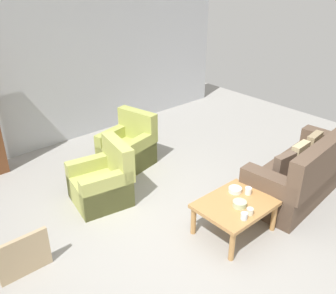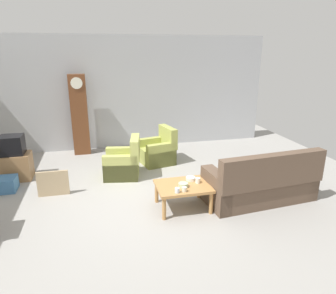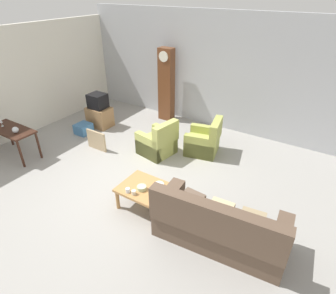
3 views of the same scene
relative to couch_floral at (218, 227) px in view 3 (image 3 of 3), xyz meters
name	(u,v)px [view 3 (image 3 of 3)]	position (x,y,z in m)	size (l,w,h in m)	color
ground_plane	(139,183)	(-2.09, 0.58, -0.36)	(10.40, 10.40, 0.00)	#999691
garage_door_wall	(214,72)	(-2.09, 4.18, 1.24)	(8.40, 0.16, 3.20)	#ADAFB5
pegboard_wall_left	(22,82)	(-6.29, 0.98, 1.08)	(0.12, 6.40, 2.88)	silver
couch_floral	(218,227)	(0.00, 0.00, 0.00)	(2.17, 1.06, 1.04)	brown
armchair_olive_near	(158,143)	(-2.43, 1.83, -0.05)	(0.91, 0.89, 0.92)	tan
armchair_olive_far	(204,142)	(-1.48, 2.51, -0.05)	(0.94, 0.91, 0.92)	#A6AD53
coffee_table_wood	(145,190)	(-1.52, 0.09, 0.03)	(0.96, 0.76, 0.45)	#B27F47
console_table_dark	(12,133)	(-5.36, -0.12, 0.28)	(1.30, 0.56, 0.74)	#381E14
grandfather_clock	(166,85)	(-3.40, 3.75, 0.74)	(0.44, 0.30, 2.19)	brown
tv_stand_cabinet	(100,117)	(-4.80, 2.23, -0.06)	(0.68, 0.52, 0.59)	#997047
tv_crt	(98,101)	(-4.80, 2.23, 0.44)	(0.48, 0.44, 0.42)	black
framed_picture_leaning	(96,140)	(-3.89, 1.16, -0.10)	(0.60, 0.05, 0.51)	tan
storage_box_blue	(84,129)	(-4.87, 1.61, -0.21)	(0.40, 0.42, 0.29)	teal
glass_dome_cloche	(15,130)	(-5.06, -0.17, 0.46)	(0.15, 0.15, 0.15)	silver
cup_white_porcelain	(159,190)	(-1.24, 0.11, 0.15)	(0.09, 0.09, 0.10)	white
cup_blue_rimmed	(128,190)	(-1.71, -0.19, 0.14)	(0.08, 0.08, 0.09)	silver
cup_cream_tall	(134,192)	(-1.58, -0.18, 0.14)	(0.09, 0.09, 0.09)	beige
bowl_white_stacked	(159,185)	(-1.33, 0.26, 0.13)	(0.18, 0.18, 0.06)	white
bowl_shallow_green	(142,188)	(-1.54, 0.01, 0.14)	(0.18, 0.18, 0.07)	#B2C69E
wine_glass_mid	(1,122)	(-5.64, -0.15, 0.51)	(0.06, 0.06, 0.19)	silver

